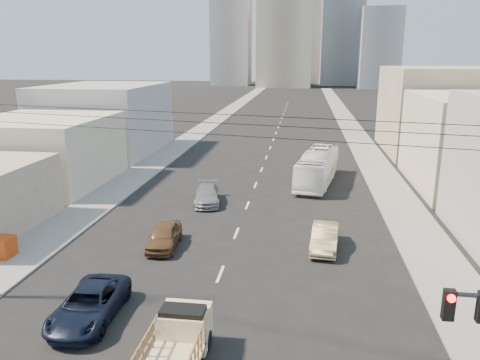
% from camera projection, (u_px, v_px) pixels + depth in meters
% --- Properties ---
extents(sidewalk_left, '(3.50, 180.00, 0.12)m').
position_uv_depth(sidewalk_left, '(217.00, 119.00, 85.75)').
color(sidewalk_left, gray).
rests_on(sidewalk_left, ground).
extents(sidewalk_right, '(3.50, 180.00, 0.12)m').
position_uv_depth(sidewalk_right, '(347.00, 122.00, 82.67)').
color(sidewalk_right, gray).
rests_on(sidewalk_right, ground).
extents(lane_dashes, '(0.15, 104.00, 0.01)m').
position_uv_depth(lane_dashes, '(275.00, 136.00, 67.94)').
color(lane_dashes, silver).
rests_on(lane_dashes, ground).
extents(flatbed_pickup, '(1.95, 4.41, 1.90)m').
position_uv_depth(flatbed_pickup, '(178.00, 340.00, 17.19)').
color(flatbed_pickup, beige).
rests_on(flatbed_pickup, ground).
extents(navy_pickup, '(2.54, 5.20, 1.42)m').
position_uv_depth(navy_pickup, '(89.00, 304.00, 20.40)').
color(navy_pickup, black).
rests_on(navy_pickup, ground).
extents(city_bus, '(4.31, 10.93, 2.97)m').
position_uv_depth(city_bus, '(318.00, 167.00, 42.40)').
color(city_bus, white).
rests_on(city_bus, ground).
extents(sedan_brown, '(1.94, 4.23, 1.41)m').
position_uv_depth(sedan_brown, '(164.00, 236.00, 28.21)').
color(sedan_brown, brown).
rests_on(sedan_brown, ground).
extents(sedan_tan, '(1.92, 4.48, 1.43)m').
position_uv_depth(sedan_tan, '(325.00, 237.00, 27.95)').
color(sedan_tan, '#967F57').
rests_on(sedan_tan, ground).
extents(sedan_grey, '(2.71, 4.97, 1.37)m').
position_uv_depth(sedan_grey, '(207.00, 195.00, 36.68)').
color(sedan_grey, slate).
rests_on(sedan_grey, ground).
extents(overhead_wires, '(23.01, 5.02, 0.72)m').
position_uv_depth(overhead_wires, '(185.00, 122.00, 16.32)').
color(overhead_wires, black).
rests_on(overhead_wires, ground).
extents(bldg_right_far, '(12.00, 16.00, 10.00)m').
position_uv_depth(bldg_right_far, '(439.00, 111.00, 55.42)').
color(bldg_right_far, tan).
rests_on(bldg_right_far, ground).
extents(bldg_left_mid, '(11.00, 12.00, 6.00)m').
position_uv_depth(bldg_left_mid, '(43.00, 151.00, 41.89)').
color(bldg_left_mid, '#C0B99A').
rests_on(bldg_left_mid, ground).
extents(bldg_left_far, '(12.00, 16.00, 8.00)m').
position_uv_depth(bldg_left_far, '(105.00, 119.00, 56.06)').
color(bldg_left_far, '#98979A').
rests_on(bldg_left_far, ground).
extents(high_rise_tower, '(20.00, 20.00, 60.00)m').
position_uv_depth(high_rise_tower, '(286.00, 4.00, 172.88)').
color(high_rise_tower, gray).
rests_on(high_rise_tower, ground).
extents(midrise_ne, '(16.00, 16.00, 40.00)m').
position_uv_depth(midrise_ne, '(342.00, 34.00, 186.92)').
color(midrise_ne, gray).
rests_on(midrise_ne, ground).
extents(midrise_nw, '(15.00, 15.00, 34.00)m').
position_uv_depth(midrise_nw, '(231.00, 42.00, 188.67)').
color(midrise_nw, gray).
rests_on(midrise_nw, ground).
extents(midrise_back, '(18.00, 18.00, 44.00)m').
position_uv_depth(midrise_back, '(311.00, 31.00, 202.35)').
color(midrise_back, '#98979A').
rests_on(midrise_back, ground).
extents(midrise_east, '(14.00, 14.00, 28.00)m').
position_uv_depth(midrise_east, '(379.00, 49.00, 167.71)').
color(midrise_east, gray).
rests_on(midrise_east, ground).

